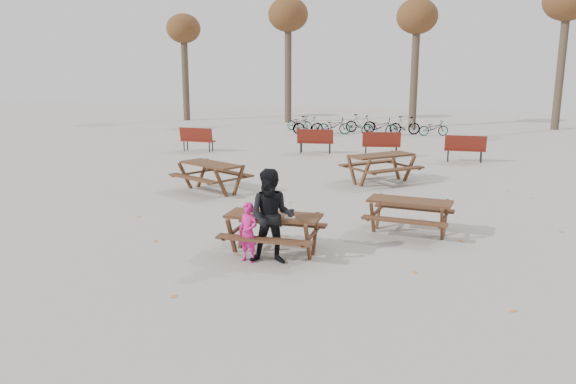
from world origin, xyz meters
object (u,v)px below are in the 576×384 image
(child, at_px, (248,232))
(picnic_table_north, at_px, (211,177))
(food_tray, at_px, (290,218))
(adult, at_px, (272,217))
(picnic_table_east, at_px, (409,217))
(picnic_table_far, at_px, (381,169))
(main_picnic_table, at_px, (274,224))
(soda_bottle, at_px, (277,213))

(child, bearing_deg, picnic_table_north, 137.90)
(food_tray, xyz_separation_m, adult, (-0.25, -0.32, 0.08))
(picnic_table_east, bearing_deg, picnic_table_far, 109.55)
(picnic_table_north, bearing_deg, child, -33.01)
(food_tray, bearing_deg, picnic_table_far, 84.05)
(main_picnic_table, distance_m, picnic_table_north, 5.82)
(child, bearing_deg, picnic_table_far, 97.53)
(picnic_table_east, height_order, picnic_table_north, picnic_table_north)
(adult, relative_size, picnic_table_north, 0.90)
(main_picnic_table, height_order, picnic_table_east, main_picnic_table)
(food_tray, distance_m, adult, 0.42)
(picnic_table_east, distance_m, picnic_table_far, 5.51)
(adult, xyz_separation_m, picnic_table_far, (1.04, 7.91, -0.43))
(food_tray, bearing_deg, picnic_table_east, 47.53)
(picnic_table_north, height_order, picnic_table_far, picnic_table_far)
(picnic_table_east, bearing_deg, adult, -125.31)
(soda_bottle, distance_m, picnic_table_east, 3.19)
(food_tray, height_order, picnic_table_north, picnic_table_north)
(main_picnic_table, xyz_separation_m, adult, (0.13, -0.51, 0.29))
(soda_bottle, bearing_deg, picnic_table_north, 125.48)
(main_picnic_table, xyz_separation_m, soda_bottle, (0.10, -0.11, 0.26))
(main_picnic_table, bearing_deg, picnic_table_north, 125.33)
(adult, height_order, picnic_table_north, adult)
(soda_bottle, distance_m, adult, 0.40)
(child, xyz_separation_m, picnic_table_far, (1.48, 7.97, -0.11))
(food_tray, distance_m, soda_bottle, 0.29)
(adult, bearing_deg, food_tray, 43.11)
(food_tray, distance_m, picnic_table_east, 3.04)
(soda_bottle, bearing_deg, child, -131.70)
(food_tray, xyz_separation_m, picnic_table_north, (-3.74, 4.94, -0.37))
(picnic_table_far, bearing_deg, picnic_table_east, -122.46)
(soda_bottle, distance_m, child, 0.68)
(picnic_table_east, bearing_deg, child, -129.72)
(food_tray, relative_size, soda_bottle, 1.06)
(soda_bottle, relative_size, picnic_table_east, 0.10)
(food_tray, height_order, adult, adult)
(child, height_order, adult, adult)
(child, relative_size, picnic_table_north, 0.58)
(child, height_order, picnic_table_east, child)
(picnic_table_far, bearing_deg, adult, -142.95)
(adult, distance_m, picnic_table_east, 3.45)
(picnic_table_east, height_order, picnic_table_far, picnic_table_far)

